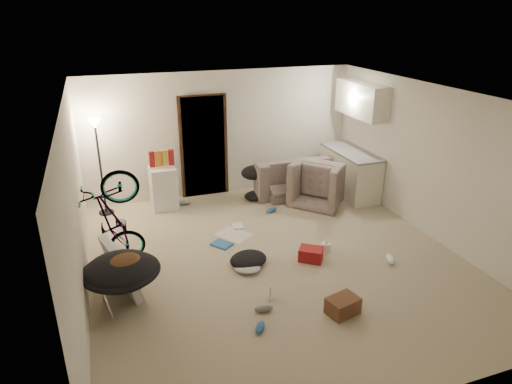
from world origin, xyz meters
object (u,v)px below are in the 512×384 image
object	(u,v)px
armchair	(322,186)
saucer_chair	(122,277)
mini_fridge	(164,188)
tv_box	(120,268)
drink_case_b	(311,254)
kitchen_counter	(350,173)
drink_case_a	(343,306)
sofa	(297,179)
bicycle	(116,240)
floor_lamp	(98,147)
juicer	(326,247)

from	to	relation	value
armchair	saucer_chair	world-z (taller)	saucer_chair
saucer_chair	mini_fridge	bearing A→B (deg)	71.65
tv_box	armchair	bearing A→B (deg)	9.55
armchair	drink_case_b	distance (m)	2.40
kitchen_counter	drink_case_a	xyz separation A→B (m)	(-2.14, -3.53, -0.33)
sofa	bicycle	world-z (taller)	bicycle
tv_box	mini_fridge	bearing A→B (deg)	53.60
floor_lamp	juicer	xyz separation A→B (m)	(3.23, -2.70, -1.22)
kitchen_counter	armchair	size ratio (longest dim) A/B	1.52
drink_case_b	mini_fridge	bearing A→B (deg)	158.67
drink_case_a	drink_case_b	xyz separation A→B (m)	(0.20, 1.33, -0.01)
armchair	mini_fridge	bearing A→B (deg)	34.22
bicycle	juicer	distance (m)	3.22
mini_fridge	drink_case_a	size ratio (longest dim) A/B	2.08
bicycle	tv_box	size ratio (longest dim) A/B	1.59
armchair	drink_case_a	distance (m)	3.67
sofa	armchair	size ratio (longest dim) A/B	1.97
sofa	drink_case_b	bearing A→B (deg)	71.55
armchair	drink_case_b	bearing A→B (deg)	106.56
mini_fridge	tv_box	distance (m)	2.76
floor_lamp	saucer_chair	xyz separation A→B (m)	(0.10, -3.08, -0.89)
mini_fridge	bicycle	bearing A→B (deg)	-118.97
floor_lamp	tv_box	distance (m)	2.85
kitchen_counter	drink_case_a	world-z (taller)	kitchen_counter
mini_fridge	kitchen_counter	bearing A→B (deg)	-9.82
sofa	drink_case_a	size ratio (longest dim) A/B	4.95
floor_lamp	sofa	xyz separation A→B (m)	(3.85, -0.20, -1.02)
floor_lamp	drink_case_a	distance (m)	5.12
saucer_chair	armchair	bearing A→B (deg)	29.49
kitchen_counter	bicycle	world-z (taller)	kitchen_counter
tv_box	drink_case_b	size ratio (longest dim) A/B	2.81
saucer_chair	juicer	xyz separation A→B (m)	(3.13, 0.38, -0.33)
juicer	bicycle	bearing A→B (deg)	167.38
tv_box	drink_case_b	world-z (taller)	tv_box
bicycle	drink_case_a	size ratio (longest dim) A/B	3.99
sofa	juicer	world-z (taller)	sofa
mini_fridge	drink_case_a	world-z (taller)	mini_fridge
mini_fridge	drink_case_b	size ratio (longest dim) A/B	2.32
mini_fridge	saucer_chair	xyz separation A→B (m)	(-0.99, -2.98, 0.01)
armchair	tv_box	xyz separation A→B (m)	(-4.01, -1.87, 0.00)
floor_lamp	kitchen_counter	world-z (taller)	floor_lamp
bicycle	drink_case_a	distance (m)	3.41
armchair	juicer	size ratio (longest dim) A/B	4.72
mini_fridge	drink_case_b	bearing A→B (deg)	-58.31
kitchen_counter	juicer	size ratio (longest dim) A/B	7.15
floor_lamp	drink_case_b	size ratio (longest dim) A/B	5.14
saucer_chair	drink_case_a	size ratio (longest dim) A/B	2.53
tv_box	juicer	distance (m)	3.14
drink_case_a	kitchen_counter	bearing A→B (deg)	44.76
floor_lamp	tv_box	xyz separation A→B (m)	(0.10, -2.68, -0.98)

